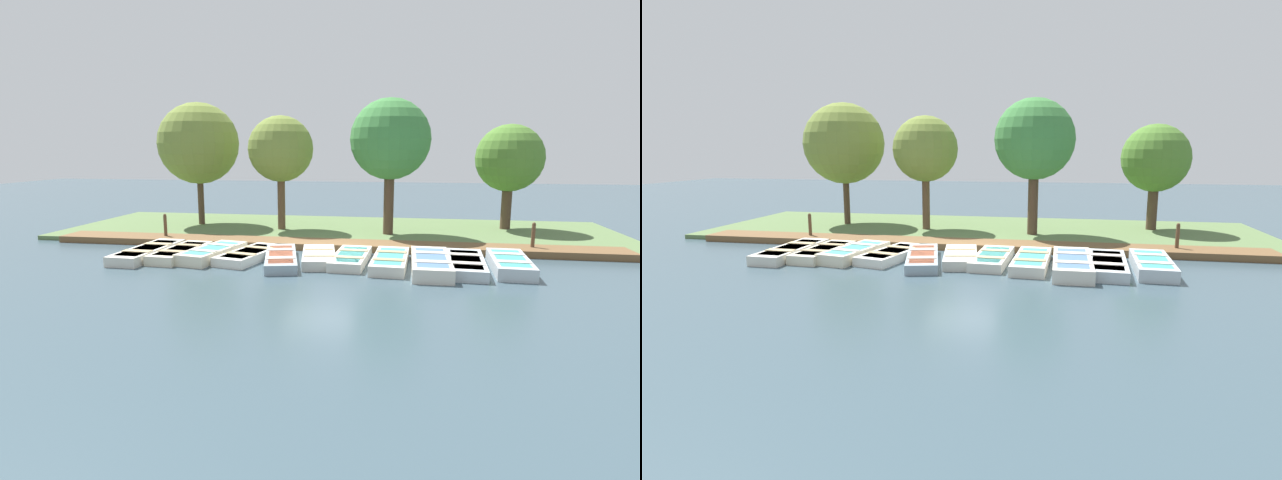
{
  "view_description": "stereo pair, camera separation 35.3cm",
  "coord_description": "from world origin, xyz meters",
  "views": [
    {
      "loc": [
        17.01,
        2.95,
        3.71
      ],
      "look_at": [
        0.58,
        0.13,
        0.65
      ],
      "focal_mm": 28.0,
      "sensor_mm": 36.0,
      "label": 1
    },
    {
      "loc": [
        16.95,
        3.3,
        3.71
      ],
      "look_at": [
        0.58,
        0.13,
        0.65
      ],
      "focal_mm": 28.0,
      "sensor_mm": 36.0,
      "label": 2
    }
  ],
  "objects": [
    {
      "name": "mooring_post_near",
      "position": [
        -1.47,
        -6.55,
        0.58
      ],
      "size": [
        0.13,
        0.13,
        1.15
      ],
      "color": "brown",
      "rests_on": "ground_plane"
    },
    {
      "name": "shore_bank",
      "position": [
        -5.0,
        0.0,
        0.09
      ],
      "size": [
        8.0,
        24.0,
        0.17
      ],
      "color": "#567042",
      "rests_on": "ground_plane"
    },
    {
      "name": "park_tree_far_left",
      "position": [
        -5.24,
        -6.6,
        3.94
      ],
      "size": [
        3.73,
        3.73,
        5.82
      ],
      "color": "#4C3828",
      "rests_on": "ground_plane"
    },
    {
      "name": "dock_walkway",
      "position": [
        -1.33,
        0.0,
        0.13
      ],
      "size": [
        1.42,
        21.45,
        0.25
      ],
      "color": "brown",
      "rests_on": "ground_plane"
    },
    {
      "name": "rowboat_3",
      "position": [
        1.09,
        -2.19,
        0.16
      ],
      "size": [
        3.14,
        1.8,
        0.33
      ],
      "rotation": [
        0.0,
        0.0,
        -0.24
      ],
      "color": "silver",
      "rests_on": "ground_plane"
    },
    {
      "name": "rowboat_7",
      "position": [
        1.29,
        2.53,
        0.18
      ],
      "size": [
        3.23,
        1.2,
        0.36
      ],
      "rotation": [
        0.0,
        0.0,
        -0.05
      ],
      "color": "beige",
      "rests_on": "ground_plane"
    },
    {
      "name": "mooring_post_far",
      "position": [
        -1.47,
        7.47,
        0.58
      ],
      "size": [
        0.13,
        0.13,
        1.15
      ],
      "color": "brown",
      "rests_on": "ground_plane"
    },
    {
      "name": "park_tree_right",
      "position": [
        -6.18,
        7.39,
        3.27
      ],
      "size": [
        2.93,
        2.93,
        4.78
      ],
      "color": "#4C3828",
      "rests_on": "ground_plane"
    },
    {
      "name": "rowboat_2",
      "position": [
        1.21,
        -3.5,
        0.2
      ],
      "size": [
        3.05,
        1.66,
        0.41
      ],
      "rotation": [
        0.0,
        0.0,
        -0.21
      ],
      "color": "beige",
      "rests_on": "ground_plane"
    },
    {
      "name": "park_tree_center",
      "position": [
        -3.9,
        2.27,
        4.06
      ],
      "size": [
        3.3,
        3.3,
        5.75
      ],
      "color": "#4C3828",
      "rests_on": "ground_plane"
    },
    {
      "name": "ground_plane",
      "position": [
        0.0,
        0.0,
        0.0
      ],
      "size": [
        80.0,
        80.0,
        0.0
      ],
      "primitive_type": "plane",
      "color": "#384C56"
    },
    {
      "name": "rowboat_5",
      "position": [
        1.08,
        0.18,
        0.17
      ],
      "size": [
        2.93,
        1.54,
        0.35
      ],
      "rotation": [
        0.0,
        0.0,
        0.17
      ],
      "color": "beige",
      "rests_on": "ground_plane"
    },
    {
      "name": "rowboat_4",
      "position": [
        1.42,
        -1.04,
        0.16
      ],
      "size": [
        3.6,
        1.8,
        0.33
      ],
      "rotation": [
        0.0,
        0.0,
        0.24
      ],
      "color": "#8C9EA8",
      "rests_on": "ground_plane"
    },
    {
      "name": "rowboat_8",
      "position": [
        1.62,
        3.79,
        0.22
      ],
      "size": [
        3.5,
        1.17,
        0.44
      ],
      "rotation": [
        0.0,
        0.0,
        -0.0
      ],
      "color": "beige",
      "rests_on": "ground_plane"
    },
    {
      "name": "rowboat_0",
      "position": [
        1.3,
        -5.82,
        0.18
      ],
      "size": [
        3.51,
        1.21,
        0.36
      ],
      "rotation": [
        0.0,
        0.0,
        -0.04
      ],
      "color": "beige",
      "rests_on": "ground_plane"
    },
    {
      "name": "rowboat_1",
      "position": [
        1.19,
        -4.66,
        0.17
      ],
      "size": [
        3.03,
        1.19,
        0.35
      ],
      "rotation": [
        0.0,
        0.0,
        -0.07
      ],
      "color": "beige",
      "rests_on": "ground_plane"
    },
    {
      "name": "rowboat_6",
      "position": [
        1.05,
        1.24,
        0.16
      ],
      "size": [
        3.04,
        1.19,
        0.33
      ],
      "rotation": [
        0.0,
        0.0,
        -0.05
      ],
      "color": "beige",
      "rests_on": "ground_plane"
    },
    {
      "name": "rowboat_10",
      "position": [
        1.21,
        6.2,
        0.21
      ],
      "size": [
        3.14,
        1.22,
        0.42
      ],
      "rotation": [
        0.0,
        0.0,
        -0.04
      ],
      "color": "#B2BCC1",
      "rests_on": "ground_plane"
    },
    {
      "name": "rowboat_9",
      "position": [
        1.33,
        4.86,
        0.18
      ],
      "size": [
        3.43,
        1.33,
        0.36
      ],
      "rotation": [
        0.0,
        0.0,
        -0.06
      ],
      "color": "#B2BCC1",
      "rests_on": "ground_plane"
    },
    {
      "name": "park_tree_left",
      "position": [
        -4.42,
        -2.47,
        3.67
      ],
      "size": [
        2.86,
        2.86,
        5.13
      ],
      "color": "brown",
      "rests_on": "ground_plane"
    }
  ]
}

